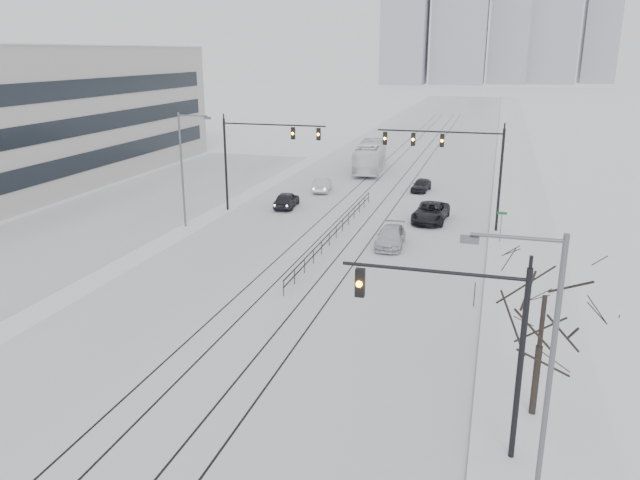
{
  "coord_description": "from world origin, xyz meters",
  "views": [
    {
      "loc": [
        11.12,
        -13.38,
        13.46
      ],
      "look_at": [
        1.84,
        19.15,
        3.2
      ],
      "focal_mm": 35.0,
      "sensor_mm": 36.0,
      "label": 1
    }
  ],
  "objects_px": {
    "sedan_sb_inner": "(286,200)",
    "sedan_nb_far": "(421,185)",
    "sedan_nb_right": "(391,237)",
    "sedan_nb_front": "(431,212)",
    "sedan_sb_outer": "(322,185)",
    "bare_tree": "(544,309)",
    "traffic_mast_near": "(472,333)",
    "box_truck": "(370,157)"
  },
  "relations": [
    {
      "from": "sedan_sb_inner",
      "to": "sedan_nb_front",
      "type": "relative_size",
      "value": 0.77
    },
    {
      "from": "sedan_nb_front",
      "to": "sedan_sb_inner",
      "type": "bearing_deg",
      "value": 177.77
    },
    {
      "from": "sedan_sb_outer",
      "to": "box_truck",
      "type": "relative_size",
      "value": 0.35
    },
    {
      "from": "traffic_mast_near",
      "to": "sedan_nb_far",
      "type": "height_order",
      "value": "traffic_mast_near"
    },
    {
      "from": "sedan_sb_outer",
      "to": "sedan_nb_front",
      "type": "relative_size",
      "value": 0.75
    },
    {
      "from": "bare_tree",
      "to": "sedan_sb_outer",
      "type": "bearing_deg",
      "value": 117.08
    },
    {
      "from": "sedan_sb_inner",
      "to": "sedan_sb_outer",
      "type": "height_order",
      "value": "sedan_sb_inner"
    },
    {
      "from": "bare_tree",
      "to": "box_truck",
      "type": "distance_m",
      "value": 51.52
    },
    {
      "from": "traffic_mast_near",
      "to": "bare_tree",
      "type": "xyz_separation_m",
      "value": [
        2.41,
        3.0,
        -0.07
      ]
    },
    {
      "from": "bare_tree",
      "to": "sedan_nb_far",
      "type": "distance_m",
      "value": 40.51
    },
    {
      "from": "sedan_nb_front",
      "to": "box_truck",
      "type": "height_order",
      "value": "box_truck"
    },
    {
      "from": "traffic_mast_near",
      "to": "box_truck",
      "type": "relative_size",
      "value": 0.59
    },
    {
      "from": "sedan_sb_outer",
      "to": "sedan_nb_front",
      "type": "xyz_separation_m",
      "value": [
        11.69,
        -8.59,
        0.08
      ]
    },
    {
      "from": "traffic_mast_near",
      "to": "sedan_nb_front",
      "type": "relative_size",
      "value": 1.27
    },
    {
      "from": "sedan_sb_inner",
      "to": "sedan_nb_front",
      "type": "xyz_separation_m",
      "value": [
        12.95,
        -1.24,
        0.04
      ]
    },
    {
      "from": "traffic_mast_near",
      "to": "sedan_sb_outer",
      "type": "xyz_separation_m",
      "value": [
        -16.23,
        39.46,
        -3.88
      ]
    },
    {
      "from": "sedan_nb_right",
      "to": "sedan_nb_far",
      "type": "bearing_deg",
      "value": 87.53
    },
    {
      "from": "sedan_nb_front",
      "to": "sedan_nb_far",
      "type": "height_order",
      "value": "sedan_nb_front"
    },
    {
      "from": "traffic_mast_near",
      "to": "sedan_sb_inner",
      "type": "distance_m",
      "value": 36.77
    },
    {
      "from": "traffic_mast_near",
      "to": "bare_tree",
      "type": "relative_size",
      "value": 1.15
    },
    {
      "from": "traffic_mast_near",
      "to": "sedan_sb_inner",
      "type": "xyz_separation_m",
      "value": [
        -17.49,
        32.11,
        -3.84
      ]
    },
    {
      "from": "traffic_mast_near",
      "to": "box_truck",
      "type": "distance_m",
      "value": 53.7
    },
    {
      "from": "traffic_mast_near",
      "to": "sedan_sb_outer",
      "type": "relative_size",
      "value": 1.69
    },
    {
      "from": "sedan_sb_outer",
      "to": "sedan_nb_far",
      "type": "height_order",
      "value": "sedan_sb_outer"
    },
    {
      "from": "sedan_sb_inner",
      "to": "sedan_nb_front",
      "type": "height_order",
      "value": "sedan_nb_front"
    },
    {
      "from": "box_truck",
      "to": "sedan_sb_inner",
      "type": "bearing_deg",
      "value": 74.12
    },
    {
      "from": "sedan_sb_outer",
      "to": "box_truck",
      "type": "distance_m",
      "value": 12.58
    },
    {
      "from": "sedan_nb_right",
      "to": "box_truck",
      "type": "relative_size",
      "value": 0.4
    },
    {
      "from": "bare_tree",
      "to": "sedan_sb_outer",
      "type": "height_order",
      "value": "bare_tree"
    },
    {
      "from": "traffic_mast_near",
      "to": "bare_tree",
      "type": "height_order",
      "value": "traffic_mast_near"
    },
    {
      "from": "bare_tree",
      "to": "sedan_sb_inner",
      "type": "xyz_separation_m",
      "value": [
        -19.9,
        29.11,
        -3.77
      ]
    },
    {
      "from": "sedan_sb_outer",
      "to": "sedan_nb_front",
      "type": "height_order",
      "value": "sedan_nb_front"
    },
    {
      "from": "sedan_nb_front",
      "to": "sedan_nb_far",
      "type": "distance_m",
      "value": 11.61
    },
    {
      "from": "sedan_nb_front",
      "to": "sedan_sb_outer",
      "type": "bearing_deg",
      "value": 146.93
    },
    {
      "from": "traffic_mast_near",
      "to": "bare_tree",
      "type": "distance_m",
      "value": 3.85
    },
    {
      "from": "sedan_sb_inner",
      "to": "sedan_nb_far",
      "type": "height_order",
      "value": "sedan_sb_inner"
    },
    {
      "from": "sedan_sb_outer",
      "to": "sedan_nb_front",
      "type": "bearing_deg",
      "value": 136.21
    },
    {
      "from": "traffic_mast_near",
      "to": "sedan_nb_right",
      "type": "bearing_deg",
      "value": 105.77
    },
    {
      "from": "traffic_mast_near",
      "to": "sedan_nb_far",
      "type": "distance_m",
      "value": 42.99
    },
    {
      "from": "sedan_sb_inner",
      "to": "box_truck",
      "type": "bearing_deg",
      "value": -105.2
    },
    {
      "from": "sedan_sb_inner",
      "to": "sedan_sb_outer",
      "type": "relative_size",
      "value": 1.02
    },
    {
      "from": "sedan_sb_inner",
      "to": "sedan_nb_far",
      "type": "distance_m",
      "value": 14.8
    }
  ]
}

